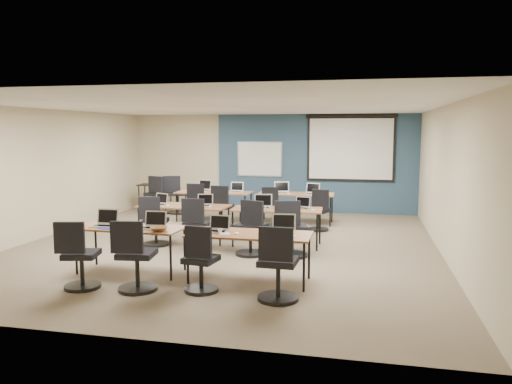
% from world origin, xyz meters
% --- Properties ---
extents(floor, '(8.00, 9.00, 0.02)m').
position_xyz_m(floor, '(0.00, 0.00, 0.00)').
color(floor, '#6B6354').
rests_on(floor, ground).
extents(ceiling, '(8.00, 9.00, 0.02)m').
position_xyz_m(ceiling, '(0.00, 0.00, 2.70)').
color(ceiling, white).
rests_on(ceiling, ground).
extents(wall_back, '(8.00, 0.04, 2.70)m').
position_xyz_m(wall_back, '(0.00, 4.50, 1.35)').
color(wall_back, beige).
rests_on(wall_back, ground).
extents(wall_front, '(8.00, 0.04, 2.70)m').
position_xyz_m(wall_front, '(0.00, -4.50, 1.35)').
color(wall_front, beige).
rests_on(wall_front, ground).
extents(wall_left, '(0.04, 9.00, 2.70)m').
position_xyz_m(wall_left, '(-4.00, 0.00, 1.35)').
color(wall_left, beige).
rests_on(wall_left, ground).
extents(wall_right, '(0.04, 9.00, 2.70)m').
position_xyz_m(wall_right, '(4.00, 0.00, 1.35)').
color(wall_right, beige).
rests_on(wall_right, ground).
extents(blue_accent_panel, '(5.50, 0.04, 2.70)m').
position_xyz_m(blue_accent_panel, '(1.25, 4.47, 1.35)').
color(blue_accent_panel, '#3D5977').
rests_on(blue_accent_panel, wall_back).
extents(whiteboard, '(1.28, 0.03, 0.98)m').
position_xyz_m(whiteboard, '(-0.30, 4.43, 1.45)').
color(whiteboard, '#B2BEC5').
rests_on(whiteboard, wall_back).
extents(projector_screen, '(2.40, 0.10, 1.82)m').
position_xyz_m(projector_screen, '(2.20, 4.41, 1.89)').
color(projector_screen, black).
rests_on(projector_screen, wall_back).
extents(training_table_front_left, '(1.69, 0.71, 0.73)m').
position_xyz_m(training_table_front_left, '(-0.99, -2.12, 0.68)').
color(training_table_front_left, brown).
rests_on(training_table_front_left, floor).
extents(training_table_front_right, '(1.83, 0.76, 0.73)m').
position_xyz_m(training_table_front_right, '(0.95, -2.19, 0.69)').
color(training_table_front_right, '#9F5E2C').
rests_on(training_table_front_right, floor).
extents(training_table_mid_left, '(1.83, 0.76, 0.73)m').
position_xyz_m(training_table_mid_left, '(-0.99, 0.26, 0.69)').
color(training_table_mid_left, brown).
rests_on(training_table_mid_left, floor).
extents(training_table_mid_right, '(1.75, 0.73, 0.73)m').
position_xyz_m(training_table_mid_right, '(0.94, 0.23, 0.68)').
color(training_table_mid_right, olive).
rests_on(training_table_mid_right, floor).
extents(training_table_back_left, '(1.86, 0.78, 0.73)m').
position_xyz_m(training_table_back_left, '(-1.07, 2.57, 0.69)').
color(training_table_back_left, brown).
rests_on(training_table_back_left, floor).
extents(training_table_back_right, '(1.83, 0.76, 0.73)m').
position_xyz_m(training_table_back_right, '(0.97, 2.70, 0.69)').
color(training_table_back_right, '#9F6A3A').
rests_on(training_table_back_right, floor).
extents(laptop_0, '(0.35, 0.30, 0.27)m').
position_xyz_m(laptop_0, '(-1.42, -2.14, 0.80)').
color(laptop_0, silver).
rests_on(laptop_0, training_table_front_left).
extents(mouse_0, '(0.08, 0.11, 0.03)m').
position_xyz_m(mouse_0, '(-1.19, -2.23, 0.74)').
color(mouse_0, white).
rests_on(mouse_0, training_table_front_left).
extents(task_chair_0, '(0.51, 0.51, 0.99)m').
position_xyz_m(task_chair_0, '(-1.32, -3.07, 0.41)').
color(task_chair_0, black).
rests_on(task_chair_0, floor).
extents(laptop_1, '(0.35, 0.29, 0.26)m').
position_xyz_m(laptop_1, '(-0.59, -2.14, 0.79)').
color(laptop_1, '#ADADBA').
rests_on(laptop_1, training_table_front_left).
extents(mouse_1, '(0.09, 0.11, 0.03)m').
position_xyz_m(mouse_1, '(-0.41, -2.28, 0.74)').
color(mouse_1, white).
rests_on(mouse_1, training_table_front_left).
extents(task_chair_1, '(0.55, 0.55, 1.03)m').
position_xyz_m(task_chair_1, '(-0.49, -3.00, 0.42)').
color(task_chair_1, black).
rests_on(task_chair_1, floor).
extents(laptop_2, '(0.31, 0.27, 0.24)m').
position_xyz_m(laptop_2, '(0.47, -2.17, 0.79)').
color(laptop_2, '#A9A9A9').
rests_on(laptop_2, training_table_front_right).
extents(mouse_2, '(0.08, 0.11, 0.03)m').
position_xyz_m(mouse_2, '(0.79, -2.29, 0.74)').
color(mouse_2, white).
rests_on(mouse_2, training_table_front_right).
extents(task_chair_2, '(0.48, 0.48, 0.96)m').
position_xyz_m(task_chair_2, '(0.41, -2.85, 0.39)').
color(task_chair_2, black).
rests_on(task_chair_2, floor).
extents(laptop_3, '(0.35, 0.30, 0.27)m').
position_xyz_m(laptop_3, '(1.43, -2.02, 0.80)').
color(laptop_3, '#B7B6BF').
rests_on(laptop_3, training_table_front_right).
extents(mouse_3, '(0.08, 0.11, 0.03)m').
position_xyz_m(mouse_3, '(1.62, -2.29, 0.74)').
color(mouse_3, white).
rests_on(mouse_3, training_table_front_right).
extents(task_chair_3, '(0.55, 0.55, 1.03)m').
position_xyz_m(task_chair_3, '(1.52, -2.98, 0.43)').
color(task_chair_3, black).
rests_on(task_chair_3, floor).
extents(laptop_4, '(0.30, 0.26, 0.23)m').
position_xyz_m(laptop_4, '(-1.50, 0.22, 0.79)').
color(laptop_4, '#B6B5C3').
rests_on(laptop_4, training_table_mid_left).
extents(mouse_4, '(0.08, 0.10, 0.03)m').
position_xyz_m(mouse_4, '(-1.27, 0.08, 0.74)').
color(mouse_4, white).
rests_on(mouse_4, training_table_mid_left).
extents(task_chair_4, '(0.51, 0.51, 0.99)m').
position_xyz_m(task_chair_4, '(-1.39, -0.33, 0.41)').
color(task_chair_4, black).
rests_on(task_chair_4, floor).
extents(laptop_5, '(0.31, 0.27, 0.24)m').
position_xyz_m(laptop_5, '(-0.56, 0.26, 0.79)').
color(laptop_5, '#ADADB7').
rests_on(laptop_5, training_table_mid_left).
extents(mouse_5, '(0.08, 0.11, 0.03)m').
position_xyz_m(mouse_5, '(-0.39, 0.12, 0.74)').
color(mouse_5, white).
rests_on(mouse_5, training_table_mid_left).
extents(task_chair_5, '(0.52, 0.52, 1.00)m').
position_xyz_m(task_chair_5, '(-0.46, -0.51, 0.41)').
color(task_chair_5, black).
rests_on(task_chair_5, floor).
extents(laptop_6, '(0.35, 0.30, 0.27)m').
position_xyz_m(laptop_6, '(0.64, 0.26, 0.80)').
color(laptop_6, '#B4B4B6').
rests_on(laptop_6, training_table_mid_right).
extents(mouse_6, '(0.07, 0.10, 0.03)m').
position_xyz_m(mouse_6, '(0.73, 0.14, 0.74)').
color(mouse_6, white).
rests_on(mouse_6, training_table_mid_right).
extents(task_chair_6, '(0.58, 0.55, 1.03)m').
position_xyz_m(task_chair_6, '(0.63, -0.68, 0.43)').
color(task_chair_6, black).
rests_on(task_chair_6, floor).
extents(laptop_7, '(0.30, 0.25, 0.23)m').
position_xyz_m(laptop_7, '(1.42, 0.35, 0.79)').
color(laptop_7, '#ABABB3').
rests_on(laptop_7, training_table_mid_right).
extents(mouse_7, '(0.08, 0.11, 0.04)m').
position_xyz_m(mouse_7, '(1.65, 0.11, 0.74)').
color(mouse_7, white).
rests_on(mouse_7, training_table_mid_right).
extents(task_chair_7, '(0.56, 0.56, 1.03)m').
position_xyz_m(task_chair_7, '(1.35, -0.62, 0.43)').
color(task_chair_7, black).
rests_on(task_chair_7, floor).
extents(laptop_8, '(0.36, 0.30, 0.27)m').
position_xyz_m(laptop_8, '(-1.40, 2.76, 0.80)').
color(laptop_8, '#B9B9C4').
rests_on(laptop_8, training_table_back_left).
extents(mouse_8, '(0.07, 0.11, 0.04)m').
position_xyz_m(mouse_8, '(-1.30, 2.47, 0.74)').
color(mouse_8, white).
rests_on(mouse_8, training_table_back_left).
extents(task_chair_8, '(0.52, 0.52, 1.00)m').
position_xyz_m(task_chair_8, '(-1.30, 1.99, 0.41)').
color(task_chair_8, black).
rests_on(task_chair_8, floor).
extents(laptop_9, '(0.32, 0.27, 0.24)m').
position_xyz_m(laptop_9, '(-0.52, 2.66, 0.79)').
color(laptop_9, '#A3A3A8').
rests_on(laptop_9, training_table_back_left).
extents(mouse_9, '(0.08, 0.10, 0.03)m').
position_xyz_m(mouse_9, '(-0.35, 2.56, 0.74)').
color(mouse_9, white).
rests_on(mouse_9, training_table_back_left).
extents(task_chair_9, '(0.52, 0.52, 1.00)m').
position_xyz_m(task_chair_9, '(-0.64, 1.72, 0.41)').
color(task_chair_9, black).
rests_on(task_chair_9, floor).
extents(laptop_10, '(0.36, 0.31, 0.27)m').
position_xyz_m(laptop_10, '(0.60, 2.71, 0.80)').
color(laptop_10, silver).
rests_on(laptop_10, training_table_back_right).
extents(mouse_10, '(0.08, 0.10, 0.03)m').
position_xyz_m(mouse_10, '(0.83, 2.56, 0.74)').
color(mouse_10, white).
rests_on(mouse_10, training_table_back_right).
extents(task_chair_10, '(0.47, 0.47, 0.96)m').
position_xyz_m(task_chair_10, '(0.51, 2.04, 0.39)').
color(task_chair_10, black).
rests_on(task_chair_10, floor).
extents(laptop_11, '(0.35, 0.30, 0.26)m').
position_xyz_m(laptop_11, '(1.38, 2.64, 0.79)').
color(laptop_11, silver).
rests_on(laptop_11, training_table_back_right).
extents(mouse_11, '(0.07, 0.09, 0.03)m').
position_xyz_m(mouse_11, '(1.69, 2.48, 0.74)').
color(mouse_11, white).
rests_on(mouse_11, training_table_back_right).
extents(task_chair_11, '(0.48, 0.47, 0.96)m').
position_xyz_m(task_chair_11, '(1.61, 1.85, 0.39)').
color(task_chair_11, black).
rests_on(task_chair_11, floor).
extents(blue_mousepad, '(0.29, 0.26, 0.01)m').
position_xyz_m(blue_mousepad, '(-1.28, -2.30, 0.73)').
color(blue_mousepad, navy).
rests_on(blue_mousepad, training_table_front_left).
extents(snack_bowl, '(0.38, 0.38, 0.08)m').
position_xyz_m(snack_bowl, '(-0.42, -2.32, 0.77)').
color(snack_bowl, olive).
rests_on(snack_bowl, training_table_front_left).
extents(snack_plate, '(0.20, 0.20, 0.01)m').
position_xyz_m(snack_plate, '(0.61, -2.34, 0.74)').
color(snack_plate, white).
rests_on(snack_plate, training_table_front_right).
extents(coffee_cup, '(0.05, 0.05, 0.05)m').
position_xyz_m(coffee_cup, '(0.54, -2.34, 0.77)').
color(coffee_cup, silver).
rests_on(coffee_cup, snack_plate).
extents(utility_table, '(0.91, 0.51, 0.75)m').
position_xyz_m(utility_table, '(-3.17, 3.74, 0.66)').
color(utility_table, black).
rests_on(utility_table, floor).
extents(spare_chair_a, '(0.60, 0.57, 1.04)m').
position_xyz_m(spare_chair_a, '(-2.39, 3.39, 0.43)').
color(spare_chair_a, black).
rests_on(spare_chair_a, floor).
extents(spare_chair_b, '(0.59, 0.57, 1.05)m').
position_xyz_m(spare_chair_b, '(-2.87, 3.18, 0.44)').
color(spare_chair_b, black).
rests_on(spare_chair_b, floor).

